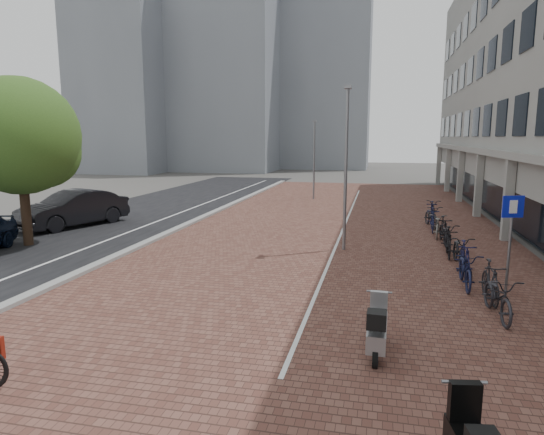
# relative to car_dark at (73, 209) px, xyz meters

# --- Properties ---
(ground) EXTENTS (140.00, 140.00, 0.00)m
(ground) POSITION_rel_car_dark_xyz_m (10.24, -8.93, -0.85)
(ground) COLOR #474442
(ground) RESTS_ON ground
(plaza_brick) EXTENTS (14.50, 42.00, 0.04)m
(plaza_brick) POSITION_rel_car_dark_xyz_m (12.24, 3.07, -0.84)
(plaza_brick) COLOR brown
(plaza_brick) RESTS_ON ground
(street_asphalt) EXTENTS (8.00, 50.00, 0.03)m
(street_asphalt) POSITION_rel_car_dark_xyz_m (1.24, 3.07, -0.84)
(street_asphalt) COLOR black
(street_asphalt) RESTS_ON ground
(curb) EXTENTS (0.35, 42.00, 0.14)m
(curb) POSITION_rel_car_dark_xyz_m (5.14, 3.07, -0.78)
(curb) COLOR gray
(curb) RESTS_ON ground
(lane_line) EXTENTS (0.12, 44.00, 0.00)m
(lane_line) POSITION_rel_car_dark_xyz_m (3.24, 3.07, -0.83)
(lane_line) COLOR white
(lane_line) RESTS_ON street_asphalt
(parking_line) EXTENTS (0.10, 30.00, 0.00)m
(parking_line) POSITION_rel_car_dark_xyz_m (12.44, 3.07, -0.81)
(parking_line) COLOR white
(parking_line) RESTS_ON plaza_brick
(bg_towers) EXTENTS (33.00, 23.00, 32.00)m
(bg_towers) POSITION_rel_car_dark_xyz_m (-4.09, 40.01, 13.12)
(bg_towers) COLOR gray
(bg_towers) RESTS_ON ground
(car_dark) EXTENTS (3.46, 5.45, 1.70)m
(car_dark) POSITION_rel_car_dark_xyz_m (0.00, 0.00, 0.00)
(car_dark) COLOR black
(car_dark) RESTS_ON ground
(scooter_back) EXTENTS (0.56, 1.64, 1.12)m
(scooter_back) POSITION_rel_car_dark_xyz_m (14.05, -10.51, -0.29)
(scooter_back) COLOR #929397
(scooter_back) RESTS_ON ground
(parking_sign) EXTENTS (0.55, 0.20, 2.70)m
(parking_sign) POSITION_rel_car_dark_xyz_m (17.34, -6.35, 0.99)
(parking_sign) COLOR slate
(parking_sign) RESTS_ON ground
(lamp_near) EXTENTS (0.12, 0.12, 5.91)m
(lamp_near) POSITION_rel_car_dark_xyz_m (12.78, -2.01, 2.11)
(lamp_near) COLOR slate
(lamp_near) RESTS_ON ground
(lamp_far) EXTENTS (0.12, 0.12, 5.18)m
(lamp_far) POSITION_rel_car_dark_xyz_m (9.68, 12.18, 1.74)
(lamp_far) COLOR slate
(lamp_far) RESTS_ON ground
(street_tree) EXTENTS (4.41, 4.41, 6.41)m
(street_tree) POSITION_rel_car_dark_xyz_m (0.83, -3.78, 3.23)
(street_tree) COLOR #382619
(street_tree) RESTS_ON ground
(bike_row) EXTENTS (1.29, 15.83, 1.05)m
(bike_row) POSITION_rel_car_dark_xyz_m (16.56, -1.03, -0.33)
(bike_row) COLOR #222227
(bike_row) RESTS_ON ground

